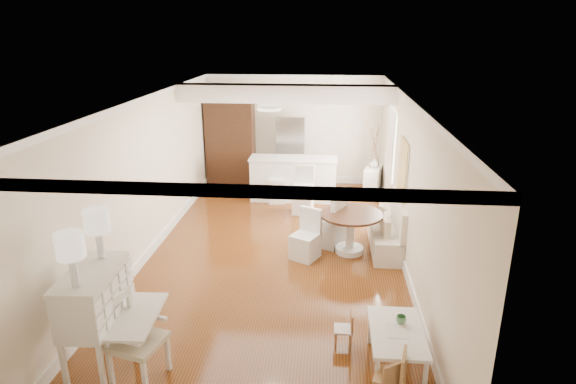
# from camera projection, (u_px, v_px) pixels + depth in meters

# --- Properties ---
(room) EXTENTS (9.00, 9.04, 2.82)m
(room) POSITION_uv_depth(u_px,v_px,m) (278.00, 145.00, 8.31)
(room) COLOR brown
(room) RESTS_ON ground
(secretary_bureau) EXTENTS (1.09, 1.11, 1.32)m
(secretary_bureau) POSITION_uv_depth(u_px,v_px,m) (97.00, 322.00, 5.56)
(secretary_bureau) COLOR silver
(secretary_bureau) RESTS_ON ground
(gustavian_armchair) EXTENTS (0.72, 0.72, 1.02)m
(gustavian_armchair) POSITION_uv_depth(u_px,v_px,m) (137.00, 340.00, 5.47)
(gustavian_armchair) COLOR white
(gustavian_armchair) RESTS_ON ground
(kids_table) EXTENTS (0.63, 1.04, 0.52)m
(kids_table) POSITION_uv_depth(u_px,v_px,m) (396.00, 349.00, 5.71)
(kids_table) COLOR white
(kids_table) RESTS_ON ground
(kids_chair_a) EXTENTS (0.38, 0.38, 0.66)m
(kids_chair_a) POSITION_uv_depth(u_px,v_px,m) (389.00, 375.00, 5.18)
(kids_chair_a) COLOR #AF834F
(kids_chair_a) RESTS_ON ground
(kids_chair_b) EXTENTS (0.24, 0.24, 0.49)m
(kids_chair_b) POSITION_uv_depth(u_px,v_px,m) (343.00, 329.00, 6.14)
(kids_chair_b) COLOR #9F7048
(kids_chair_b) RESTS_ON ground
(banquette) EXTENTS (0.52, 1.60, 0.98)m
(banquette) POSITION_uv_depth(u_px,v_px,m) (386.00, 224.00, 8.79)
(banquette) COLOR silver
(banquette) RESTS_ON ground
(dining_table) EXTENTS (1.30, 1.30, 0.77)m
(dining_table) POSITION_uv_depth(u_px,v_px,m) (350.00, 233.00, 8.69)
(dining_table) COLOR #462616
(dining_table) RESTS_ON ground
(slip_chair_near) EXTENTS (0.58, 0.59, 0.90)m
(slip_chair_near) POSITION_uv_depth(u_px,v_px,m) (305.00, 235.00, 8.45)
(slip_chair_near) COLOR white
(slip_chair_near) RESTS_ON ground
(slip_chair_far) EXTENTS (0.69, 0.68, 1.05)m
(slip_chair_far) POSITION_uv_depth(u_px,v_px,m) (328.00, 218.00, 8.97)
(slip_chair_far) COLOR silver
(slip_chair_far) RESTS_ON ground
(breakfast_counter) EXTENTS (2.05, 0.65, 1.03)m
(breakfast_counter) POSITION_uv_depth(u_px,v_px,m) (293.00, 179.00, 11.39)
(breakfast_counter) COLOR white
(breakfast_counter) RESTS_ON ground
(bar_stool_left) EXTENTS (0.41, 0.41, 0.93)m
(bar_stool_left) POSITION_uv_depth(u_px,v_px,m) (277.00, 183.00, 11.23)
(bar_stool_left) COLOR white
(bar_stool_left) RESTS_ON ground
(bar_stool_right) EXTENTS (0.47, 0.47, 1.05)m
(bar_stool_right) POSITION_uv_depth(u_px,v_px,m) (303.00, 190.00, 10.53)
(bar_stool_right) COLOR white
(bar_stool_right) RESTS_ON ground
(pantry_cabinet) EXTENTS (1.20, 0.60, 2.30)m
(pantry_cabinet) POSITION_uv_depth(u_px,v_px,m) (231.00, 141.00, 12.34)
(pantry_cabinet) COLOR #381E11
(pantry_cabinet) RESTS_ON ground
(fridge) EXTENTS (0.75, 0.65, 1.80)m
(fridge) POSITION_uv_depth(u_px,v_px,m) (304.00, 152.00, 12.24)
(fridge) COLOR silver
(fridge) RESTS_ON ground
(sideboard) EXTENTS (0.51, 0.83, 0.74)m
(sideboard) POSITION_uv_depth(u_px,v_px,m) (373.00, 182.00, 11.64)
(sideboard) COLOR silver
(sideboard) RESTS_ON ground
(pencil_cup) EXTENTS (0.14, 0.14, 0.10)m
(pencil_cup) POSITION_uv_depth(u_px,v_px,m) (401.00, 319.00, 5.77)
(pencil_cup) COLOR #55925F
(pencil_cup) RESTS_ON kids_table
(branch_vase) EXTENTS (0.25, 0.25, 0.22)m
(branch_vase) POSITION_uv_depth(u_px,v_px,m) (374.00, 163.00, 11.50)
(branch_vase) COLOR silver
(branch_vase) RESTS_ON sideboard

